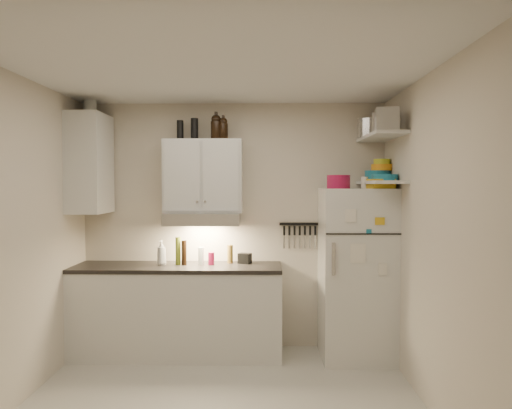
{
  "coord_description": "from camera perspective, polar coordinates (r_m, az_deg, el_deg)",
  "views": [
    {
      "loc": [
        0.33,
        -3.81,
        1.73
      ],
      "look_at": [
        0.25,
        0.9,
        1.55
      ],
      "focal_mm": 35.0,
      "sensor_mm": 36.0,
      "label": 1
    }
  ],
  "objects": [
    {
      "name": "soap_bottle",
      "position": [
        5.19,
        -10.75,
        -5.26
      ],
      "size": [
        0.14,
        0.14,
        0.28
      ],
      "primitive_type": "imported",
      "rotation": [
        0.0,
        0.0,
        -0.38
      ],
      "color": "silver",
      "rests_on": "countertop"
    },
    {
      "name": "countertop",
      "position": [
        5.16,
        -8.94,
        -7.1
      ],
      "size": [
        2.1,
        0.62,
        0.04
      ],
      "primitive_type": "cube",
      "color": "black",
      "rests_on": "base_cabinet"
    },
    {
      "name": "thermos_a",
      "position": [
        5.24,
        -7.05,
        8.54
      ],
      "size": [
        0.1,
        0.1,
        0.22
      ],
      "primitive_type": "cylinder",
      "rotation": [
        0.0,
        0.0,
        0.41
      ],
      "color": "black",
      "rests_on": "upper_cabinet"
    },
    {
      "name": "vinegar_bottle",
      "position": [
        5.14,
        -8.22,
        -5.48
      ],
      "size": [
        0.06,
        0.06,
        0.25
      ],
      "primitive_type": "cylinder",
      "rotation": [
        0.0,
        0.0,
        -0.05
      ],
      "color": "black",
      "rests_on": "countertop"
    },
    {
      "name": "knife_strip",
      "position": [
        5.32,
        4.96,
        -2.23
      ],
      "size": [
        0.42,
        0.02,
        0.03
      ],
      "primitive_type": "cube",
      "color": "black",
      "rests_on": "back_wall"
    },
    {
      "name": "book_stack",
      "position": [
        4.92,
        13.93,
        2.31
      ],
      "size": [
        0.25,
        0.3,
        0.09
      ],
      "primitive_type": "cube",
      "rotation": [
        0.0,
        0.0,
        0.14
      ],
      "color": "gold",
      "rests_on": "fridge"
    },
    {
      "name": "growler_b",
      "position": [
        5.12,
        -3.76,
        8.71
      ],
      "size": [
        0.1,
        0.1,
        0.22
      ],
      "primitive_type": null,
      "rotation": [
        0.0,
        0.0,
        0.03
      ],
      "color": "black",
      "rests_on": "upper_cabinet"
    },
    {
      "name": "shelf_hi",
      "position": [
        4.99,
        14.07,
        7.53
      ],
      "size": [
        0.3,
        0.95,
        0.03
      ],
      "primitive_type": "cube",
      "color": "silver",
      "rests_on": "right_wall"
    },
    {
      "name": "side_cabinet",
      "position": [
        5.32,
        -18.47,
        4.45
      ],
      "size": [
        0.33,
        0.55,
        1.0
      ],
      "primitive_type": "cube",
      "color": "silver",
      "rests_on": "left_wall"
    },
    {
      "name": "bowl_yellow",
      "position": [
        5.19,
        14.19,
        4.77
      ],
      "size": [
        0.16,
        0.16,
        0.05
      ],
      "primitive_type": "cylinder",
      "color": "gold",
      "rests_on": "bowl_orange"
    },
    {
      "name": "spice_jar",
      "position": [
        4.98,
        12.3,
        2.45
      ],
      "size": [
        0.09,
        0.09,
        0.11
      ],
      "primitive_type": "cylinder",
      "rotation": [
        0.0,
        0.0,
        0.35
      ],
      "color": "silver",
      "rests_on": "fridge"
    },
    {
      "name": "plates",
      "position": [
        4.91,
        14.51,
        3.0
      ],
      "size": [
        0.3,
        0.3,
        0.06
      ],
      "primitive_type": "cylinder",
      "rotation": [
        0.0,
        0.0,
        -0.27
      ],
      "color": "#1A7190",
      "rests_on": "shelf_lo"
    },
    {
      "name": "upper_cabinet",
      "position": [
        5.19,
        -6.01,
        3.23
      ],
      "size": [
        0.8,
        0.33,
        0.75
      ],
      "primitive_type": "cube",
      "color": "silver",
      "rests_on": "back_wall"
    },
    {
      "name": "side_jar",
      "position": [
        5.48,
        -18.45,
        10.56
      ],
      "size": [
        0.14,
        0.14,
        0.17
      ],
      "primitive_type": "cylinder",
      "rotation": [
        0.0,
        0.0,
        -0.03
      ],
      "color": "silver",
      "rests_on": "side_cabinet"
    },
    {
      "name": "tin_b",
      "position": [
        4.61,
        14.74,
        9.38
      ],
      "size": [
        0.22,
        0.22,
        0.2
      ],
      "primitive_type": "cube",
      "rotation": [
        0.0,
        0.0,
        -0.14
      ],
      "color": "#AAAAAD",
      "rests_on": "shelf_hi"
    },
    {
      "name": "bowl_teal",
      "position": [
        5.21,
        13.76,
        3.2
      ],
      "size": [
        0.26,
        0.26,
        0.11
      ],
      "primitive_type": "cylinder",
      "color": "#1A7190",
      "rests_on": "shelf_lo"
    },
    {
      "name": "thermos_b",
      "position": [
        5.26,
        -8.66,
        8.39
      ],
      "size": [
        0.09,
        0.09,
        0.2
      ],
      "primitive_type": "cylinder",
      "rotation": [
        0.0,
        0.0,
        0.39
      ],
      "color": "black",
      "rests_on": "upper_cabinet"
    },
    {
      "name": "shelf_lo",
      "position": [
        4.96,
        14.03,
        2.47
      ],
      "size": [
        0.3,
        0.95,
        0.03
      ],
      "primitive_type": "cube",
      "color": "silver",
      "rests_on": "right_wall"
    },
    {
      "name": "right_wall",
      "position": [
        4.04,
        19.47,
        -4.05
      ],
      "size": [
        0.02,
        3.0,
        2.6
      ],
      "primitive_type": "cube",
      "color": "beige",
      "rests_on": "ground"
    },
    {
      "name": "oil_bottle",
      "position": [
        5.17,
        -8.89,
        -5.26
      ],
      "size": [
        0.06,
        0.06,
        0.28
      ],
      "primitive_type": "cylinder",
      "rotation": [
        0.0,
        0.0,
        -0.12
      ],
      "color": "#4C5816",
      "rests_on": "countertop"
    },
    {
      "name": "back_wall",
      "position": [
        5.35,
        -2.57,
        -2.42
      ],
      "size": [
        3.2,
        0.02,
        2.6
      ],
      "primitive_type": "cube",
      "color": "beige",
      "rests_on": "ground"
    },
    {
      "name": "tin_a",
      "position": [
        4.93,
        14.73,
        8.98
      ],
      "size": [
        0.27,
        0.26,
        0.21
      ],
      "primitive_type": "cube",
      "rotation": [
        0.0,
        0.0,
        0.44
      ],
      "color": "#AAAAAD",
      "rests_on": "shelf_hi"
    },
    {
      "name": "ceiling",
      "position": [
        3.92,
        -4.02,
        15.13
      ],
      "size": [
        3.2,
        3.0,
        0.02
      ],
      "primitive_type": "cube",
      "color": "silver",
      "rests_on": "ground"
    },
    {
      "name": "clear_bottle",
      "position": [
        5.15,
        -6.3,
        -5.86
      ],
      "size": [
        0.06,
        0.06,
        0.18
      ],
      "primitive_type": "cylinder",
      "rotation": [
        0.0,
        0.0,
        0.07
      ],
      "color": "silver",
      "rests_on": "countertop"
    },
    {
      "name": "red_jar",
      "position": [
        5.13,
        -5.14,
        -6.17
      ],
      "size": [
        0.08,
        0.08,
        0.13
      ],
      "primitive_type": "cylinder",
      "rotation": [
        0.0,
        0.0,
        -0.38
      ],
      "color": "maroon",
      "rests_on": "countertop"
    },
    {
      "name": "stock_pot",
      "position": [
        5.27,
        12.9,
        8.46
      ],
      "size": [
        0.32,
        0.32,
        0.19
      ],
      "primitive_type": "cylinder",
      "rotation": [
        0.0,
        0.0,
        -0.26
      ],
      "color": "silver",
      "rests_on": "shelf_hi"
    },
    {
      "name": "pepper_mill",
      "position": [
        5.22,
        -2.98,
        -5.68
      ],
      "size": [
        0.08,
        0.08,
        0.19
      ],
      "primitive_type": "cylinder",
      "rotation": [
        0.0,
        0.0,
        0.34
      ],
      "color": "brown",
      "rests_on": "countertop"
    },
    {
      "name": "fridge",
      "position": [
        5.13,
        11.39,
        -7.73
      ],
      "size": [
        0.7,
        0.68,
        1.7
      ],
      "primitive_type": "cube",
      "color": "silver",
      "rests_on": "floor"
    },
    {
      "name": "left_wall",
      "position": [
        4.3,
        -25.92,
        -3.78
      ],
      "size": [
        0.02,
        3.0,
        2.6
      ],
      "primitive_type": "cube",
      "color": "beige",
      "rests_on": "ground"
    },
    {
      "name": "caddy",
      "position": [
        5.2,
        -1.3,
        -6.17
      ],
      "size": [
        0.15,
        0.13,
        0.11
      ],
      "primitive_type": "cube",
      "rotation": [
        0.0,
        0.0,
        -0.42
      ],
      "color": "black",
      "rests_on": "countertop"
    },
    {
      "name": "range_hood",
      "position": [
        5.13,
        -6.08,
        -1.62
      ],
      "size": [
        0.76,
        0.46,
        0.12
      ],
      "primitive_type": "cube",
      "color": "silver",
      "rests_on": "back_wall"
    },
    {
      "name": "floor",
      "position": [
        4.2,
        -3.91,
        -22.28
      ],
      "size": [
        3.2,
        3.0,
        0.02
      ],
      "primitive_type": "cube",
      "color": "#B5B2A7",
      "rests_on": "ground"
    },
    {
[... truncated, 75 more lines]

